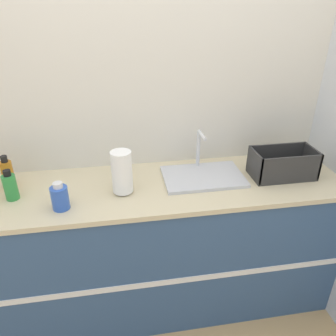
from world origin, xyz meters
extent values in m
plane|color=tan|center=(0.00, 0.00, 0.00)|extent=(12.00, 12.00, 0.00)
cube|color=beige|center=(0.00, 0.62, 1.30)|extent=(4.82, 0.06, 2.60)
cube|color=#33517A|center=(0.00, 0.29, 0.45)|extent=(2.42, 0.59, 0.91)
cube|color=white|center=(0.00, 0.00, 0.45)|extent=(2.42, 0.01, 0.04)
cube|color=beige|center=(0.00, 0.29, 0.92)|extent=(2.44, 0.61, 0.03)
cube|color=silver|center=(0.38, 0.33, 0.95)|extent=(0.48, 0.32, 0.02)
cylinder|color=silver|center=(0.38, 0.47, 1.07)|extent=(0.02, 0.02, 0.23)
cylinder|color=silver|center=(0.38, 0.40, 1.19)|extent=(0.02, 0.14, 0.02)
cylinder|color=#4C4C51|center=(-0.11, 0.24, 0.94)|extent=(0.09, 0.09, 0.01)
cylinder|color=white|center=(-0.11, 0.24, 1.07)|extent=(0.11, 0.11, 0.24)
cube|color=#2D2D2D|center=(0.86, 0.28, 0.94)|extent=(0.38, 0.20, 0.01)
cube|color=#2D2D2D|center=(0.86, 0.18, 1.03)|extent=(0.38, 0.01, 0.16)
cube|color=#2D2D2D|center=(0.86, 0.37, 1.03)|extent=(0.38, 0.01, 0.16)
cube|color=#2D2D2D|center=(0.68, 0.28, 1.03)|extent=(0.01, 0.20, 0.16)
cube|color=#2D2D2D|center=(1.04, 0.28, 1.03)|extent=(0.01, 0.20, 0.16)
cylinder|color=#2D56B7|center=(-0.43, 0.14, 1.00)|extent=(0.09, 0.09, 0.12)
cylinder|color=silver|center=(-0.43, 0.14, 1.08)|extent=(0.05, 0.05, 0.03)
cylinder|color=#B26B19|center=(-0.75, 0.40, 1.02)|extent=(0.06, 0.06, 0.17)
cylinder|color=black|center=(-0.75, 0.40, 1.12)|extent=(0.04, 0.04, 0.04)
cylinder|color=#2D8C3D|center=(-0.71, 0.27, 1.01)|extent=(0.07, 0.07, 0.14)
cylinder|color=black|center=(-0.71, 0.27, 1.10)|extent=(0.04, 0.04, 0.03)
camera|label=1|loc=(-0.12, -1.35, 1.91)|focal=35.00mm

